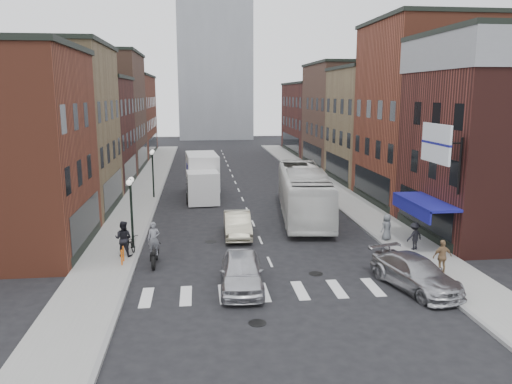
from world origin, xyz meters
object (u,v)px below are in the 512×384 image
at_px(parked_bicycle, 130,242).
at_px(bike_rack, 123,256).
at_px(streetlamp_far, 153,165).
at_px(ped_right_b, 442,257).
at_px(ped_right_c, 387,227).
at_px(sedan_left_near, 242,271).
at_px(billboard_sign, 438,145).
at_px(motorcycle_rider, 154,245).
at_px(ped_left_solo, 123,239).
at_px(sedan_left_far, 237,225).
at_px(ped_right_a, 415,236).
at_px(curb_car, 415,273).
at_px(streetlamp_near, 131,199).
at_px(transit_bus, 304,193).
at_px(box_truck, 202,177).

bearing_deg(parked_bicycle, bike_rack, -116.14).
height_order(streetlamp_far, parked_bicycle, streetlamp_far).
xyz_separation_m(ped_right_b, ped_right_c, (-0.58, 5.71, -0.05)).
bearing_deg(streetlamp_far, sedan_left_near, -74.65).
xyz_separation_m(sedan_left_near, parked_bicycle, (-5.71, 5.96, -0.19)).
relative_size(billboard_sign, motorcycle_rider, 1.62).
height_order(streetlamp_far, ped_left_solo, streetlamp_far).
distance_m(sedan_left_far, ped_right_a, 10.46).
relative_size(curb_car, parked_bicycle, 2.81).
relative_size(sedan_left_far, ped_right_c, 2.93).
relative_size(streetlamp_near, curb_car, 0.82).
bearing_deg(transit_bus, ped_left_solo, -138.64).
relative_size(sedan_left_far, ped_right_b, 2.74).
bearing_deg(bike_rack, ped_right_a, 1.66).
xyz_separation_m(billboard_sign, box_truck, (-11.90, 17.62, -4.35)).
bearing_deg(parked_bicycle, streetlamp_near, 54.64).
distance_m(box_truck, sedan_left_far, 12.32).
xyz_separation_m(ped_right_a, ped_right_b, (-0.28, -3.76, 0.06)).
bearing_deg(streetlamp_near, ped_right_b, -21.30).
distance_m(box_truck, parked_bicycle, 15.23).
distance_m(ped_right_b, ped_right_c, 5.74).
distance_m(streetlamp_near, ped_right_b, 16.62).
bearing_deg(sedan_left_near, transit_bus, 70.08).
height_order(ped_right_a, ped_right_b, ped_right_b).
bearing_deg(curb_car, billboard_sign, 41.57).
bearing_deg(motorcycle_rider, curb_car, -15.73).
relative_size(billboard_sign, ped_left_solo, 1.92).
xyz_separation_m(motorcycle_rider, transit_bus, (9.76, 9.17, 0.70)).
relative_size(streetlamp_near, ped_left_solo, 2.13).
bearing_deg(sedan_left_far, bike_rack, -141.73).
bearing_deg(transit_bus, sedan_left_far, -132.48).
height_order(bike_rack, transit_bus, transit_bus).
height_order(billboard_sign, sedan_left_far, billboard_sign).
bearing_deg(box_truck, curb_car, -70.41).
height_order(billboard_sign, streetlamp_near, billboard_sign).
xyz_separation_m(streetlamp_far, sedan_left_far, (6.10, -12.00, -2.16)).
bearing_deg(sedan_left_near, ped_right_c, 37.34).
bearing_deg(billboard_sign, sedan_left_far, 150.92).
xyz_separation_m(bike_rack, parked_bicycle, (0.10, 2.22, 0.07)).
relative_size(curb_car, ped_right_a, 3.28).
distance_m(curb_car, ped_right_a, 5.60).
bearing_deg(ped_left_solo, transit_bus, -130.15).
bearing_deg(streetlamp_near, billboard_sign, -12.35).
xyz_separation_m(bike_rack, box_truck, (4.29, 16.82, 1.23)).
bearing_deg(streetlamp_far, ped_right_b, -52.44).
relative_size(box_truck, sedan_left_far, 1.84).
relative_size(motorcycle_rider, sedan_left_near, 0.48).
height_order(motorcycle_rider, ped_right_a, motorcycle_rider).
distance_m(billboard_sign, parked_bicycle, 17.27).
bearing_deg(parked_bicycle, box_truck, 50.43).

